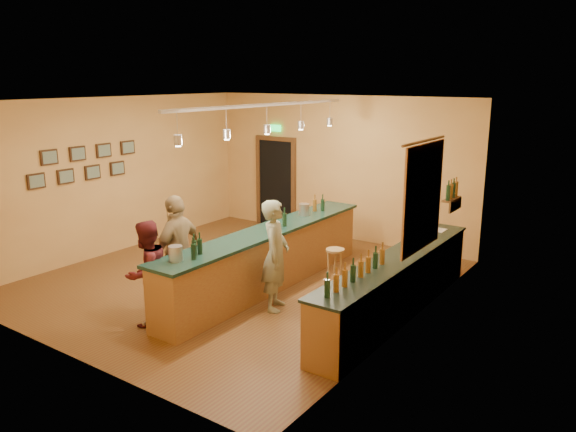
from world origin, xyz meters
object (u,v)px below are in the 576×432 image
Objects in this scene: customer_b at (178,252)px; bar_stool at (335,257)px; tasting_bar at (268,254)px; bartender at (275,255)px; back_counter at (396,285)px; customer_a at (147,273)px.

bar_stool is (1.55, 2.23, -0.39)m from customer_b.
tasting_bar is 7.62× the size of bar_stool.
customer_b is at bearing 97.37° from bartender.
bartender is (-1.67, -0.85, 0.39)m from back_counter.
customer_b reaches higher than customer_a.
tasting_bar is at bearing -140.43° from bar_stool.
bar_stool is at bearing -35.23° from bartender.
bartender is at bearing -100.28° from bar_stool.
customer_b reaches higher than bar_stool.
bartender is at bearing 115.49° from customer_b.
tasting_bar is at bearing 149.77° from customer_b.
customer_a is at bearing -104.35° from tasting_bar.
bar_stool is at bearing 148.40° from customer_a.
customer_a is 2.35× the size of bar_stool.
bartender reaches higher than customer_a.
tasting_bar is 1.64m from customer_b.
bartender is (0.65, -0.66, 0.27)m from tasting_bar.
back_counter is at bearing 4.48° from tasting_bar.
customer_b is 2.73× the size of bar_stool.
customer_a is (-0.56, -2.20, 0.18)m from tasting_bar.
bar_stool is at bearing 39.57° from tasting_bar.
customer_a reaches higher than tasting_bar.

